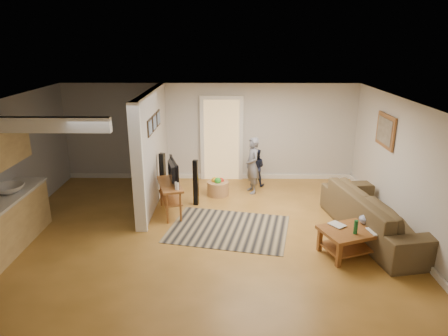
{
  "coord_description": "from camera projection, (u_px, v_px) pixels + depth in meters",
  "views": [
    {
      "loc": [
        0.48,
        -7.07,
        3.57
      ],
      "look_at": [
        0.39,
        0.49,
        1.1
      ],
      "focal_mm": 32.0,
      "sensor_mm": 36.0,
      "label": 1
    }
  ],
  "objects": [
    {
      "name": "ground",
      "position": [
        204.0,
        229.0,
        7.83
      ],
      "size": [
        7.5,
        7.5,
        0.0
      ],
      "primitive_type": "plane",
      "color": "brown",
      "rests_on": "ground"
    },
    {
      "name": "room_shell",
      "position": [
        150.0,
        151.0,
        7.8
      ],
      "size": [
        7.54,
        6.02,
        2.52
      ],
      "color": "#BDB9B5",
      "rests_on": "ground"
    },
    {
      "name": "tv_console",
      "position": [
        170.0,
        186.0,
        8.34
      ],
      "size": [
        0.7,
        1.15,
        0.93
      ],
      "rotation": [
        0.0,
        0.0,
        0.3
      ],
      "color": "brown",
      "rests_on": "ground"
    },
    {
      "name": "coffee_table",
      "position": [
        357.0,
        233.0,
        6.86
      ],
      "size": [
        1.37,
        1.08,
        0.71
      ],
      "rotation": [
        0.0,
        0.0,
        0.36
      ],
      "color": "brown",
      "rests_on": "ground"
    },
    {
      "name": "speaker_right",
      "position": [
        163.0,
        178.0,
        9.0
      ],
      "size": [
        0.14,
        0.14,
        1.14
      ],
      "primitive_type": "cube",
      "rotation": [
        0.0,
        0.0,
        -0.29
      ],
      "color": "black",
      "rests_on": "ground"
    },
    {
      "name": "speaker_left",
      "position": [
        196.0,
        183.0,
        8.82
      ],
      "size": [
        0.12,
        0.12,
        1.04
      ],
      "primitive_type": "cube",
      "rotation": [
        0.0,
        0.0,
        -0.2
      ],
      "color": "black",
      "rests_on": "ground"
    },
    {
      "name": "area_rug",
      "position": [
        228.0,
        229.0,
        7.82
      ],
      "size": [
        2.56,
        2.08,
        0.01
      ],
      "primitive_type": "cube",
      "rotation": [
        0.0,
        0.0,
        -0.21
      ],
      "color": "black",
      "rests_on": "ground"
    },
    {
      "name": "sofa",
      "position": [
        375.0,
        234.0,
        7.63
      ],
      "size": [
        1.59,
        2.95,
        0.82
      ],
      "primitive_type": "imported",
      "rotation": [
        0.0,
        0.0,
        1.76
      ],
      "color": "#4B3C25",
      "rests_on": "ground"
    },
    {
      "name": "child",
      "position": [
        252.0,
        192.0,
        9.7
      ],
      "size": [
        0.46,
        0.57,
        1.36
      ],
      "primitive_type": "imported",
      "rotation": [
        0.0,
        0.0,
        -1.27
      ],
      "color": "slate",
      "rests_on": "ground"
    },
    {
      "name": "toddler",
      "position": [
        255.0,
        185.0,
        10.15
      ],
      "size": [
        0.54,
        0.46,
        0.96
      ],
      "primitive_type": "imported",
      "rotation": [
        0.0,
        0.0,
        2.91
      ],
      "color": "#1B2138",
      "rests_on": "ground"
    },
    {
      "name": "toy_basket",
      "position": [
        218.0,
        187.0,
        9.47
      ],
      "size": [
        0.51,
        0.51,
        0.46
      ],
      "color": "#A87748",
      "rests_on": "ground"
    }
  ]
}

